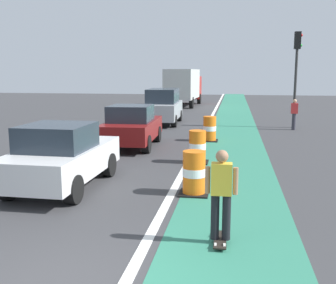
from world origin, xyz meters
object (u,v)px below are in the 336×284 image
(delivery_truck_down_block, at_px, (184,85))
(parked_sedan_nearest, at_px, (61,156))
(skateboarder_on_lane, at_px, (221,194))
(parked_sedan_second, at_px, (132,126))
(traffic_barrel_front, at_px, (194,173))
(traffic_light_corner, at_px, (297,63))
(traffic_barrel_mid, at_px, (197,147))
(parked_suv_third, at_px, (163,106))
(pedestrian_crossing, at_px, (294,113))
(traffic_barrel_back, at_px, (210,129))

(delivery_truck_down_block, bearing_deg, parked_sedan_nearest, -89.92)
(skateboarder_on_lane, relative_size, delivery_truck_down_block, 0.22)
(parked_sedan_second, height_order, traffic_barrel_front, parked_sedan_second)
(traffic_light_corner, bearing_deg, traffic_barrel_mid, -114.85)
(skateboarder_on_lane, bearing_deg, parked_sedan_nearest, 145.58)
(parked_suv_third, bearing_deg, pedestrian_crossing, -10.99)
(traffic_barrel_front, relative_size, traffic_barrel_back, 1.00)
(skateboarder_on_lane, relative_size, parked_suv_third, 0.36)
(traffic_barrel_mid, bearing_deg, delivery_truck_down_block, 98.20)
(skateboarder_on_lane, xyz_separation_m, traffic_light_corner, (3.41, 15.92, 2.59))
(pedestrian_crossing, bearing_deg, traffic_barrel_front, -108.40)
(parked_suv_third, bearing_deg, skateboarder_on_lane, -76.59)
(parked_sedan_nearest, relative_size, parked_suv_third, 0.89)
(skateboarder_on_lane, bearing_deg, parked_suv_third, 103.41)
(traffic_barrel_back, bearing_deg, pedestrian_crossing, 45.46)
(parked_sedan_nearest, height_order, traffic_barrel_front, parked_sedan_nearest)
(parked_sedan_second, distance_m, pedestrian_crossing, 9.44)
(parked_sedan_second, distance_m, traffic_barrel_mid, 3.83)
(traffic_barrel_back, bearing_deg, skateboarder_on_lane, -85.50)
(traffic_barrel_front, distance_m, traffic_light_corner, 14.02)
(traffic_barrel_front, bearing_deg, traffic_barrel_mid, 93.86)
(traffic_barrel_front, distance_m, traffic_barrel_back, 7.97)
(parked_sedan_nearest, bearing_deg, pedestrian_crossing, 58.20)
(traffic_barrel_back, height_order, pedestrian_crossing, pedestrian_crossing)
(parked_sedan_nearest, xyz_separation_m, traffic_light_corner, (7.64, 13.02, 2.67))
(traffic_barrel_mid, xyz_separation_m, pedestrian_crossing, (4.29, 8.63, 0.33))
(skateboarder_on_lane, height_order, traffic_barrel_mid, skateboarder_on_lane)
(parked_sedan_nearest, bearing_deg, traffic_barrel_back, 66.91)
(traffic_barrel_back, xyz_separation_m, pedestrian_crossing, (4.15, 4.22, 0.33))
(parked_suv_third, distance_m, traffic_barrel_back, 6.43)
(traffic_barrel_mid, relative_size, traffic_barrel_back, 1.00)
(traffic_barrel_back, bearing_deg, delivery_truck_down_block, 100.56)
(parked_sedan_second, bearing_deg, traffic_light_corner, 43.83)
(traffic_barrel_back, bearing_deg, traffic_barrel_mid, -91.82)
(traffic_barrel_front, bearing_deg, pedestrian_crossing, 71.60)
(delivery_truck_down_block, distance_m, traffic_light_corner, 15.38)
(skateboarder_on_lane, height_order, traffic_light_corner, traffic_light_corner)
(delivery_truck_down_block, bearing_deg, traffic_light_corner, -59.88)
(traffic_barrel_mid, xyz_separation_m, traffic_light_corner, (4.40, 9.50, 2.97))
(traffic_barrel_front, height_order, traffic_barrel_back, same)
(parked_sedan_second, xyz_separation_m, traffic_light_corner, (7.28, 6.99, 2.67))
(parked_sedan_second, bearing_deg, pedestrian_crossing, 40.46)
(skateboarder_on_lane, distance_m, pedestrian_crossing, 15.40)
(skateboarder_on_lane, relative_size, parked_sedan_second, 0.41)
(traffic_barrel_front, bearing_deg, traffic_barrel_back, 90.72)
(parked_sedan_nearest, relative_size, traffic_barrel_back, 3.79)
(parked_suv_third, height_order, pedestrian_crossing, parked_suv_third)
(parked_sedan_nearest, height_order, parked_sedan_second, same)
(parked_sedan_nearest, bearing_deg, parked_sedan_second, 86.64)
(traffic_barrel_mid, xyz_separation_m, traffic_barrel_back, (0.14, 4.41, 0.00))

